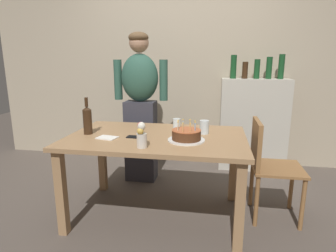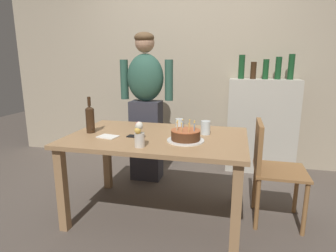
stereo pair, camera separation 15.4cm
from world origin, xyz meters
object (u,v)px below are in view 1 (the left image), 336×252
water_glass_far (204,127)px  person_man_bearded (140,105)px  wine_bottle (87,120)px  flower_vase (142,134)px  birthday_cake (186,136)px  cell_phone (136,137)px  water_glass_near (177,123)px  dining_chair (267,161)px  napkin_stack (107,138)px

water_glass_far → person_man_bearded: person_man_bearded is taller
wine_bottle → flower_vase: bearing=-28.5°
water_glass_far → birthday_cake: bearing=-117.2°
cell_phone → water_glass_near: bearing=57.7°
dining_chair → napkin_stack: bearing=102.1°
water_glass_far → dining_chair: (0.55, 0.00, -0.28)m
water_glass_far → napkin_stack: water_glass_far is taller
napkin_stack → water_glass_far: bearing=19.9°
birthday_cake → cell_phone: (-0.43, 0.03, -0.04)m
water_glass_near → flower_vase: flower_vase is taller
water_glass_near → napkin_stack: water_glass_near is taller
water_glass_far → napkin_stack: 0.83m
water_glass_far → napkin_stack: bearing=-160.1°
water_glass_near → dining_chair: dining_chair is taller
wine_bottle → napkin_stack: 0.27m
water_glass_near → wine_bottle: wine_bottle is taller
water_glass_far → cell_phone: (-0.56, -0.22, -0.06)m
water_glass_near → napkin_stack: (-0.52, -0.46, -0.04)m
flower_vase → wine_bottle: bearing=151.5°
water_glass_near → person_man_bearded: 0.66m
dining_chair → wine_bottle: bearing=96.6°
birthday_cake → wine_bottle: 0.88m
birthday_cake → napkin_stack: birthday_cake is taller
birthday_cake → wine_bottle: (-0.87, 0.07, 0.08)m
water_glass_far → flower_vase: flower_vase is taller
napkin_stack → person_man_bearded: bearing=87.4°
water_glass_near → water_glass_far: (0.27, -0.17, 0.01)m
cell_phone → person_man_bearded: person_man_bearded is taller
person_man_bearded → dining_chair: size_ratio=1.90×
water_glass_far → wine_bottle: 1.02m
napkin_stack → flower_vase: flower_vase is taller
flower_vase → dining_chair: flower_vase is taller
person_man_bearded → water_glass_far: bearing=140.1°
flower_vase → dining_chair: (0.98, 0.49, -0.33)m
water_glass_near → wine_bottle: (-0.73, -0.35, 0.08)m
person_man_bearded → dining_chair: person_man_bearded is taller
water_glass_near → napkin_stack: 0.69m
napkin_stack → dining_chair: (1.33, 0.29, -0.23)m
birthday_cake → dining_chair: 0.77m
water_glass_near → person_man_bearded: bearing=136.7°
napkin_stack → wine_bottle: bearing=153.8°
flower_vase → person_man_bearded: person_man_bearded is taller
wine_bottle → flower_vase: size_ratio=1.67×
person_man_bearded → wine_bottle: bearing=72.2°
water_glass_far → dining_chair: 0.61m
flower_vase → water_glass_far: bearing=48.0°
wine_bottle → cell_phone: 0.46m
cell_phone → napkin_stack: size_ratio=0.90×
water_glass_near → dining_chair: bearing=-12.0°
water_glass_near → napkin_stack: bearing=-138.4°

